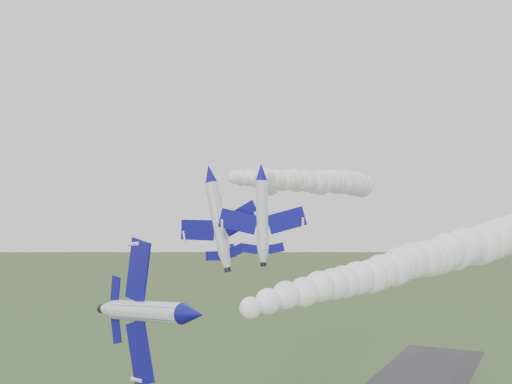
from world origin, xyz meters
TOP-DOWN VIEW (x-y plane):
  - jet_lead at (7.34, -5.99)m, footprint 7.02×13.71m
  - smoke_trail_jet_lead at (18.78, 28.91)m, footprint 25.95×65.56m
  - jet_pair_left at (-7.25, 20.12)m, footprint 11.21×13.80m
  - smoke_trail_jet_pair_left at (-7.62, 58.67)m, footprint 6.97×70.55m
  - jet_pair_right at (0.26, 19.78)m, footprint 10.30×11.73m
  - smoke_trail_jet_pair_right at (-14.31, 51.40)m, footprint 31.79×60.56m

SIDE VIEW (x-z plane):
  - jet_lead at x=7.34m, z-range 27.76..39.32m
  - smoke_trail_jet_lead at x=18.78m, z-range 33.62..39.54m
  - jet_pair_right at x=0.26m, z-range 45.17..48.24m
  - jet_pair_left at x=-7.25m, z-range 44.81..48.82m
  - smoke_trail_jet_pair_right at x=-14.31m, z-range 45.79..51.32m
  - smoke_trail_jet_pair_left at x=-7.62m, z-range 45.82..51.48m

